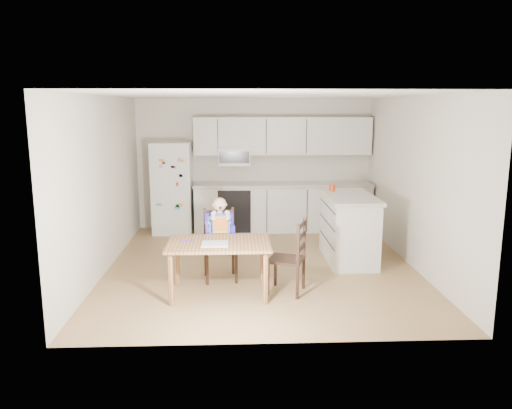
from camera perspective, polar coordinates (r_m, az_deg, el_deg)
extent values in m
cube|color=#987344|center=(7.53, 0.55, -7.05)|extent=(4.50, 5.00, 0.01)
cube|color=beige|center=(9.71, -0.20, 4.66)|extent=(4.50, 0.02, 2.50)
cube|color=beige|center=(7.47, -16.96, 2.22)|extent=(0.02, 5.00, 2.50)
cube|color=beige|center=(7.69, 17.58, 2.43)|extent=(0.02, 5.00, 2.50)
cube|color=white|center=(7.15, 0.59, 12.38)|extent=(4.50, 5.00, 0.01)
cube|color=silver|center=(9.48, -9.52, 1.91)|extent=(0.72, 0.70, 1.70)
cube|color=silver|center=(9.58, 3.05, -0.42)|extent=(3.34, 0.60, 0.86)
cube|color=beige|center=(9.49, 3.08, 2.30)|extent=(3.37, 0.62, 0.05)
cube|color=black|center=(9.23, -2.47, -0.85)|extent=(0.60, 0.02, 0.80)
cube|color=silver|center=(9.53, 3.06, 7.84)|extent=(3.34, 0.34, 0.70)
cube|color=silver|center=(9.49, -2.52, 5.53)|extent=(0.60, 0.38, 0.33)
cube|color=silver|center=(7.81, 10.51, -2.83)|extent=(0.66, 1.32, 0.97)
cube|color=beige|center=(7.70, 10.64, 0.86)|extent=(0.73, 1.39, 0.06)
cylinder|color=red|center=(8.01, 8.69, 1.92)|extent=(0.09, 0.09, 0.11)
cube|color=brown|center=(6.24, -4.27, -4.49)|extent=(1.28, 0.82, 0.04)
cylinder|color=brown|center=(6.07, -9.73, -8.47)|extent=(0.06, 0.06, 0.65)
cylinder|color=brown|center=(6.70, -9.01, -6.54)|extent=(0.06, 0.06, 0.65)
cylinder|color=brown|center=(6.03, 1.12, -8.44)|extent=(0.06, 0.06, 0.65)
cylinder|color=brown|center=(6.67, 0.76, -6.50)|extent=(0.06, 0.06, 0.65)
cube|color=silver|center=(6.15, -4.73, -4.50)|extent=(0.32, 0.28, 0.01)
cylinder|color=#2F23AA|center=(6.35, -7.96, -4.05)|extent=(0.12, 0.06, 0.02)
cube|color=black|center=(6.85, -4.09, -5.00)|extent=(0.47, 0.47, 0.03)
cube|color=black|center=(6.72, -5.59, -7.39)|extent=(0.04, 0.04, 0.43)
cube|color=black|center=(7.09, -5.78, -6.41)|extent=(0.04, 0.04, 0.43)
cube|color=black|center=(6.75, -2.27, -7.26)|extent=(0.04, 0.04, 0.43)
cube|color=black|center=(7.12, -2.64, -6.29)|extent=(0.04, 0.04, 0.43)
cube|color=black|center=(6.97, -4.26, -2.42)|extent=(0.43, 0.08, 0.51)
cube|color=#2F23AA|center=(6.83, -4.10, -4.46)|extent=(0.42, 0.39, 0.10)
cube|color=#2F23AA|center=(6.91, -4.23, -2.35)|extent=(0.39, 0.10, 0.35)
cube|color=#5EA2E8|center=(6.79, -4.09, -4.03)|extent=(0.33, 0.29, 0.02)
cube|color=#2037AF|center=(6.77, -4.14, -2.07)|extent=(0.24, 0.17, 0.27)
cube|color=#D9442E|center=(6.71, -4.09, -2.28)|extent=(0.19, 0.03, 0.20)
sphere|color=beige|center=(6.71, -4.17, 0.00)|extent=(0.19, 0.19, 0.17)
ellipsoid|color=olive|center=(6.70, -4.17, 0.15)|extent=(0.19, 0.18, 0.14)
cube|color=black|center=(6.38, 3.47, -6.29)|extent=(0.54, 0.54, 0.03)
cube|color=black|center=(6.67, 2.23, -7.53)|extent=(0.04, 0.04, 0.42)
cube|color=black|center=(6.59, 5.46, -7.81)|extent=(0.04, 0.04, 0.42)
cube|color=black|center=(6.32, 1.35, -8.59)|extent=(0.04, 0.04, 0.42)
cube|color=black|center=(6.24, 4.75, -8.90)|extent=(0.04, 0.04, 0.42)
cube|color=black|center=(6.27, 5.19, -4.11)|extent=(0.17, 0.41, 0.50)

